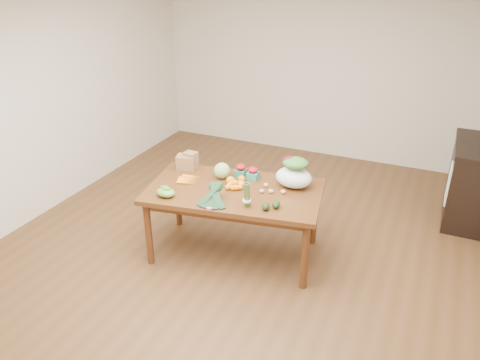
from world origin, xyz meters
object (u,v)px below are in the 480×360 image
at_px(dining_table, 234,222).
at_px(paper_bag, 186,161).
at_px(salad_bag, 294,174).
at_px(asparagus_bundle, 247,195).
at_px(mandarin_cluster, 235,184).
at_px(cabbage, 222,171).
at_px(cabinet, 472,182).
at_px(kale_bunch, 212,197).

height_order(dining_table, paper_bag, paper_bag).
bearing_deg(salad_bag, dining_table, -150.51).
bearing_deg(asparagus_bundle, mandarin_cluster, 121.38).
xyz_separation_m(paper_bag, mandarin_cluster, (0.68, -0.21, -0.05)).
bearing_deg(cabbage, dining_table, -39.47).
relative_size(cabinet, mandarin_cluster, 5.67).
relative_size(cabinet, paper_bag, 3.84).
bearing_deg(paper_bag, kale_bunch, -44.25).
height_order(dining_table, salad_bag, salad_bag).
xyz_separation_m(dining_table, cabbage, (-0.22, 0.19, 0.46)).
bearing_deg(asparagus_bundle, kale_bunch, -172.51).
height_order(paper_bag, kale_bunch, paper_bag).
height_order(cabinet, mandarin_cluster, cabinet).
bearing_deg(salad_bag, kale_bunch, -131.04).
distance_m(paper_bag, kale_bunch, 0.87).
distance_m(cabbage, asparagus_bundle, 0.66).
relative_size(cabinet, kale_bunch, 2.55).
distance_m(dining_table, salad_bag, 0.79).
distance_m(paper_bag, cabbage, 0.46).
height_order(paper_bag, salad_bag, salad_bag).
bearing_deg(cabinet, salad_bag, -138.85).
bearing_deg(asparagus_bundle, cabinet, 36.85).
height_order(mandarin_cluster, asparagus_bundle, asparagus_bundle).
xyz_separation_m(kale_bunch, salad_bag, (0.58, 0.66, 0.06)).
bearing_deg(dining_table, salad_bag, 20.10).
bearing_deg(cabbage, kale_bunch, -73.12).
relative_size(dining_table, salad_bag, 4.66).
bearing_deg(cabbage, paper_bag, 173.12).
bearing_deg(mandarin_cluster, paper_bag, 162.41).
relative_size(mandarin_cluster, asparagus_bundle, 0.72).
relative_size(asparagus_bundle, salad_bag, 0.68).
distance_m(cabbage, mandarin_cluster, 0.27).
relative_size(paper_bag, cabbage, 1.58).
xyz_separation_m(cabbage, salad_bag, (0.74, 0.11, 0.06)).
height_order(mandarin_cluster, kale_bunch, kale_bunch).
bearing_deg(asparagus_bundle, salad_bag, 55.53).
bearing_deg(kale_bunch, salad_bag, 39.58).
distance_m(dining_table, cabinet, 2.86).
distance_m(asparagus_bundle, salad_bag, 0.63).
height_order(dining_table, mandarin_cluster, mandarin_cluster).
bearing_deg(kale_bunch, cabinet, 33.95).
xyz_separation_m(cabinet, mandarin_cluster, (-2.23, -1.76, 0.33)).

